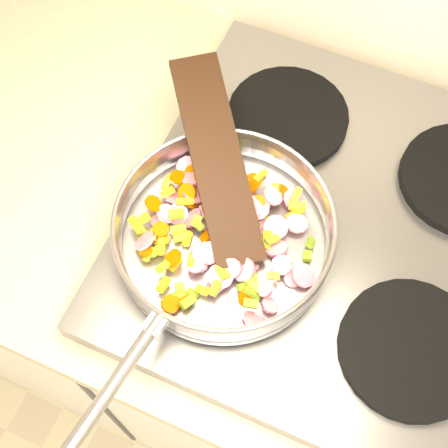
% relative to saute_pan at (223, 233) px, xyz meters
% --- Properties ---
extents(cooktop, '(0.60, 0.60, 0.04)m').
position_rel_saute_pan_xyz_m(cooktop, '(0.14, 0.10, -0.07)').
color(cooktop, '#939399').
rests_on(cooktop, counter_top).
extents(grate_fl, '(0.19, 0.19, 0.02)m').
position_rel_saute_pan_xyz_m(grate_fl, '(0.00, -0.04, -0.04)').
color(grate_fl, black).
rests_on(grate_fl, cooktop).
extents(grate_fr, '(0.19, 0.19, 0.02)m').
position_rel_saute_pan_xyz_m(grate_fr, '(0.28, -0.04, -0.04)').
color(grate_fr, black).
rests_on(grate_fr, cooktop).
extents(grate_bl, '(0.19, 0.19, 0.02)m').
position_rel_saute_pan_xyz_m(grate_bl, '(0.00, 0.24, -0.04)').
color(grate_bl, black).
rests_on(grate_bl, cooktop).
extents(saute_pan, '(0.34, 0.51, 0.06)m').
position_rel_saute_pan_xyz_m(saute_pan, '(0.00, 0.00, 0.00)').
color(saute_pan, '#9E9EA5').
rests_on(saute_pan, grate_fl).
extents(vegetable_heap, '(0.27, 0.26, 0.05)m').
position_rel_saute_pan_xyz_m(vegetable_heap, '(-0.01, 0.01, -0.01)').
color(vegetable_heap, '#D15400').
rests_on(vegetable_heap, saute_pan).
extents(wooden_spatula, '(0.23, 0.28, 0.09)m').
position_rel_saute_pan_xyz_m(wooden_spatula, '(-0.05, 0.09, 0.03)').
color(wooden_spatula, black).
rests_on(wooden_spatula, saute_pan).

